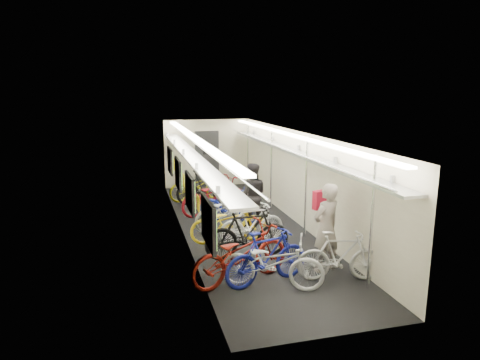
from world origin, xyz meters
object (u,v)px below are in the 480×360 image
bicycle_0 (272,263)px  passenger_near (326,228)px  passenger_mid (251,196)px  bicycle_1 (267,257)px  backpack (319,200)px

bicycle_0 → passenger_near: passenger_near is taller
bicycle_0 → passenger_mid: bearing=14.4°
passenger_near → passenger_mid: bearing=-99.6°
bicycle_1 → backpack: backpack is taller
passenger_near → backpack: passenger_near is taller
passenger_near → bicycle_0: bearing=-1.1°
backpack → bicycle_0: bearing=-160.1°
bicycle_0 → passenger_near: (1.24, 0.47, 0.38)m
passenger_mid → backpack: passenger_mid is taller
backpack → passenger_mid: bearing=90.0°
passenger_mid → bicycle_0: bearing=94.0°
backpack → bicycle_1: bearing=-166.6°
bicycle_0 → bicycle_1: 0.20m
bicycle_1 → passenger_mid: 3.27m
bicycle_0 → backpack: size_ratio=4.80×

